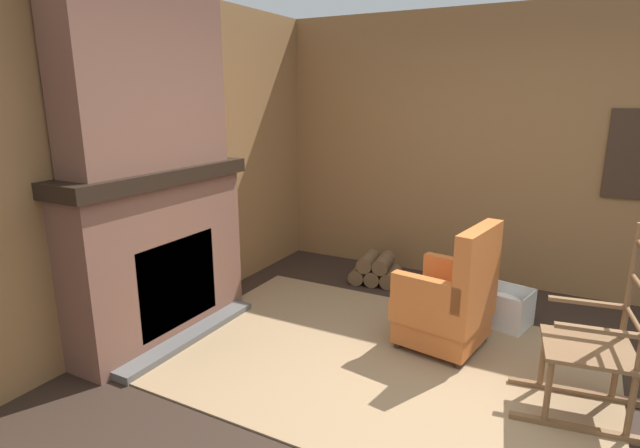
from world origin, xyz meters
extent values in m
plane|color=#2D2119|center=(0.00, 0.00, 0.00)|extent=(14.00, 14.00, 0.00)
cube|color=olive|center=(-2.45, 0.00, 1.34)|extent=(0.06, 5.43, 2.68)
cube|color=olive|center=(0.00, 2.45, 1.34)|extent=(5.43, 0.06, 2.68)
cube|color=brown|center=(-2.23, 0.00, 0.61)|extent=(0.36, 1.54, 1.23)
cube|color=black|center=(-2.09, 0.00, 0.46)|extent=(0.08, 0.80, 0.69)
cube|color=#565451|center=(-1.97, 0.00, 0.03)|extent=(0.16, 1.39, 0.06)
cube|color=black|center=(-2.23, 0.00, 1.28)|extent=(0.46, 1.64, 0.11)
cube|color=brown|center=(-2.23, 0.00, 2.00)|extent=(0.32, 1.36, 1.32)
cube|color=#997A56|center=(-0.58, 0.42, 0.01)|extent=(3.13, 2.19, 0.01)
cube|color=#C6662D|center=(-0.22, 0.84, 0.18)|extent=(0.65, 0.68, 0.24)
cube|color=#C6662D|center=(-0.22, 0.84, 0.33)|extent=(0.68, 0.71, 0.18)
cube|color=#C6662D|center=(0.01, 0.81, 0.70)|extent=(0.22, 0.64, 0.55)
cube|color=#C6662D|center=(-0.28, 0.58, 0.52)|extent=(0.54, 0.17, 0.20)
cube|color=#C6662D|center=(-0.20, 1.11, 0.52)|extent=(0.54, 0.17, 0.20)
cylinder|color=#332319|center=(-0.49, 0.63, 0.03)|extent=(0.06, 0.06, 0.06)
cylinder|color=#332319|center=(-0.41, 1.13, 0.03)|extent=(0.06, 0.06, 0.06)
cylinder|color=#332319|center=(-0.03, 0.56, 0.03)|extent=(0.06, 0.06, 0.06)
cylinder|color=#332319|center=(0.05, 1.05, 0.03)|extent=(0.06, 0.06, 0.06)
cube|color=brown|center=(0.77, 0.20, 0.02)|extent=(0.80, 0.16, 0.04)
cube|color=brown|center=(0.71, 0.59, 0.02)|extent=(0.80, 0.16, 0.04)
cylinder|color=brown|center=(0.56, 0.17, 0.23)|extent=(0.04, 0.04, 0.38)
cylinder|color=brown|center=(0.51, 0.56, 0.23)|extent=(0.04, 0.04, 0.38)
cylinder|color=brown|center=(0.98, 0.23, 0.23)|extent=(0.04, 0.04, 0.38)
cylinder|color=brown|center=(0.92, 0.62, 0.23)|extent=(0.04, 0.04, 0.38)
cube|color=brown|center=(0.74, 0.39, 0.43)|extent=(0.55, 0.53, 0.02)
cylinder|color=brown|center=(0.92, 0.62, 0.79)|extent=(0.04, 0.04, 0.74)
cylinder|color=brown|center=(0.95, 0.42, 0.64)|extent=(0.08, 0.38, 0.03)
cube|color=brown|center=(0.77, 0.20, 0.64)|extent=(0.44, 0.10, 0.02)
cube|color=brown|center=(0.71, 0.59, 0.64)|extent=(0.44, 0.10, 0.02)
cylinder|color=brown|center=(-1.33, 1.84, 0.08)|extent=(0.21, 0.39, 0.16)
cylinder|color=brown|center=(-1.17, 1.86, 0.08)|extent=(0.21, 0.39, 0.16)
cylinder|color=brown|center=(-1.01, 1.88, 0.08)|extent=(0.21, 0.39, 0.16)
cylinder|color=brown|center=(-1.25, 1.85, 0.22)|extent=(0.21, 0.39, 0.16)
cylinder|color=brown|center=(-1.09, 1.87, 0.22)|extent=(0.21, 0.39, 0.16)
cube|color=white|center=(0.13, 1.44, 0.01)|extent=(0.50, 0.44, 0.01)
cube|color=white|center=(0.33, 1.40, 0.16)|extent=(0.09, 0.35, 0.31)
cube|color=white|center=(-0.08, 1.49, 0.16)|extent=(0.09, 0.35, 0.31)
cube|color=white|center=(0.16, 1.61, 0.16)|extent=(0.42, 0.11, 0.31)
cube|color=white|center=(0.09, 1.28, 0.16)|extent=(0.42, 0.11, 0.31)
ellipsoid|color=white|center=(0.13, 1.44, 0.17)|extent=(0.40, 0.35, 0.19)
ellipsoid|color=#99B29E|center=(-2.27, -0.58, 1.38)|extent=(0.12, 0.12, 0.09)
cylinder|color=white|center=(-2.27, -0.58, 1.50)|extent=(0.06, 0.06, 0.16)
cube|color=gray|center=(-2.27, 0.57, 1.41)|extent=(0.13, 0.23, 0.15)
cube|color=silver|center=(-2.20, 0.57, 1.42)|extent=(0.01, 0.04, 0.02)
camera|label=1|loc=(0.60, -2.67, 1.86)|focal=28.00mm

